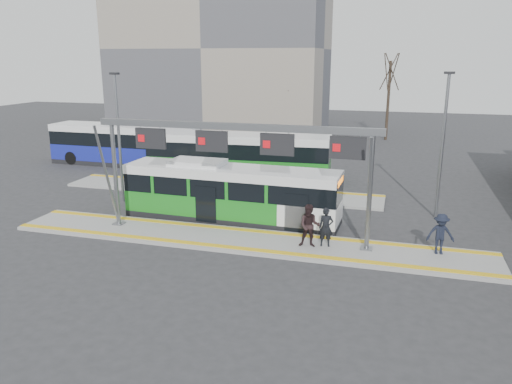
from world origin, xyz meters
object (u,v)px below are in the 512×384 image
at_px(passenger_a, 326,227).
at_px(passenger_c, 440,234).
at_px(hero_bus, 231,194).
at_px(passenger_b, 310,226).
at_px(gantry, 236,147).

bearing_deg(passenger_a, passenger_c, -3.95).
bearing_deg(hero_bus, passenger_b, -31.38).
bearing_deg(passenger_c, passenger_a, 177.68).
relative_size(gantry, hero_bus, 1.17).
distance_m(gantry, passenger_c, 9.40).
bearing_deg(gantry, passenger_c, 2.32).
bearing_deg(gantry, passenger_b, -5.82).
distance_m(hero_bus, passenger_c, 10.28).
bearing_deg(passenger_c, passenger_b, 179.85).
bearing_deg(gantry, hero_bus, 114.15).
distance_m(gantry, hero_bus, 4.13).
relative_size(passenger_b, passenger_c, 1.09).
relative_size(gantry, passenger_c, 7.47).
bearing_deg(hero_bus, passenger_a, -25.69).
relative_size(hero_bus, passenger_c, 6.39).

